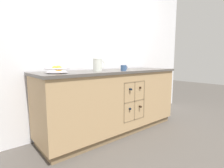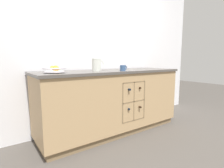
% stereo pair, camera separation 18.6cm
% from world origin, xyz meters
% --- Properties ---
extents(ground_plane, '(14.00, 14.00, 0.00)m').
position_xyz_m(ground_plane, '(0.00, 0.00, 0.00)').
color(ground_plane, '#4C4742').
extents(back_wall, '(4.59, 0.06, 2.55)m').
position_xyz_m(back_wall, '(0.00, 0.40, 1.27)').
color(back_wall, white).
rests_on(back_wall, ground_plane).
extents(kitchen_island, '(2.23, 0.71, 0.94)m').
position_xyz_m(kitchen_island, '(0.00, -0.00, 0.48)').
color(kitchen_island, olive).
rests_on(kitchen_island, ground_plane).
extents(fruit_bowl, '(0.27, 0.27, 0.09)m').
position_xyz_m(fruit_bowl, '(-0.87, -0.07, 0.98)').
color(fruit_bowl, silver).
rests_on(fruit_bowl, kitchen_island).
extents(white_pitcher, '(0.18, 0.12, 0.17)m').
position_xyz_m(white_pitcher, '(-0.30, -0.06, 1.03)').
color(white_pitcher, silver).
rests_on(white_pitcher, kitchen_island).
extents(ceramic_mug, '(0.11, 0.08, 0.08)m').
position_xyz_m(ceramic_mug, '(0.04, -0.21, 0.98)').
color(ceramic_mug, '#385684').
rests_on(ceramic_mug, kitchen_island).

